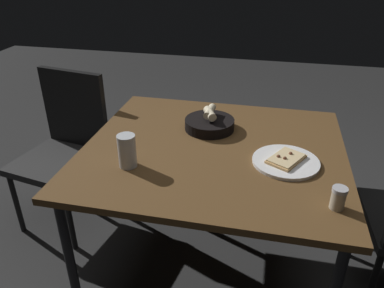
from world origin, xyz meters
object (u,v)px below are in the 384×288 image
object	(u,v)px
bread_basket	(209,123)
pepper_shaker	(338,199)
dining_table	(213,157)
beer_glass	(127,153)
chair_near	(66,142)
pizza_plate	(286,161)

from	to	relation	value
bread_basket	pepper_shaker	world-z (taller)	bread_basket
dining_table	beer_glass	xyz separation A→B (m)	(0.32, 0.23, 0.11)
beer_glass	chair_near	size ratio (longest dim) A/B	0.16
dining_table	beer_glass	bearing A→B (deg)	36.08
beer_glass	bread_basket	bearing A→B (deg)	-122.57
dining_table	chair_near	size ratio (longest dim) A/B	1.29
pizza_plate	beer_glass	size ratio (longest dim) A/B	1.99
beer_glass	dining_table	bearing A→B (deg)	-143.92
bread_basket	beer_glass	bearing A→B (deg)	57.43
bread_basket	chair_near	world-z (taller)	chair_near
pizza_plate	chair_near	world-z (taller)	chair_near
pizza_plate	bread_basket	world-z (taller)	bread_basket
chair_near	pepper_shaker	bearing A→B (deg)	157.08
pizza_plate	pepper_shaker	distance (m)	0.32
beer_glass	pepper_shaker	xyz separation A→B (m)	(-0.81, 0.11, -0.02)
chair_near	beer_glass	bearing A→B (deg)	140.50
pizza_plate	chair_near	bearing A→B (deg)	-14.71
pepper_shaker	pizza_plate	bearing A→B (deg)	-57.23
bread_basket	chair_near	size ratio (longest dim) A/B	0.27
dining_table	bread_basket	world-z (taller)	bread_basket
bread_basket	chair_near	xyz separation A→B (m)	(0.85, -0.07, -0.24)
pizza_plate	pepper_shaker	bearing A→B (deg)	122.77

